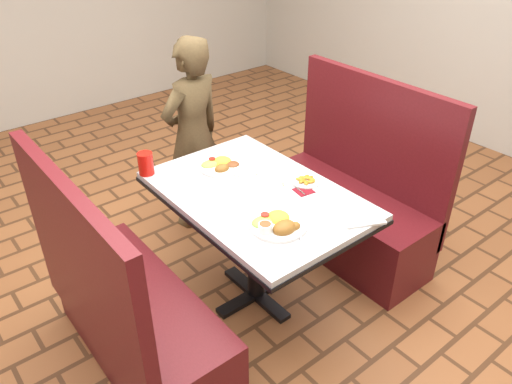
# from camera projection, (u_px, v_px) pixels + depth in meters

# --- Properties ---
(dining_table) EXTENTS (0.81, 1.21, 0.75)m
(dining_table) POSITION_uv_depth(u_px,v_px,m) (256.00, 207.00, 2.73)
(dining_table) COLOR silver
(dining_table) RESTS_ON ground
(booth_bench_left) EXTENTS (0.47, 1.20, 1.17)m
(booth_bench_left) POSITION_uv_depth(u_px,v_px,m) (131.00, 317.00, 2.48)
(booth_bench_left) COLOR #5A1419
(booth_bench_left) RESTS_ON ground
(booth_bench_right) EXTENTS (0.47, 1.20, 1.17)m
(booth_bench_right) POSITION_uv_depth(u_px,v_px,m) (349.00, 206.00, 3.33)
(booth_bench_right) COLOR #5A1419
(booth_bench_right) RESTS_ON ground
(diner_person) EXTENTS (0.55, 0.41, 1.37)m
(diner_person) POSITION_uv_depth(u_px,v_px,m) (193.00, 136.00, 3.43)
(diner_person) COLOR brown
(diner_person) RESTS_ON ground
(near_dinner_plate) EXTENTS (0.28, 0.28, 0.09)m
(near_dinner_plate) POSITION_uv_depth(u_px,v_px,m) (278.00, 222.00, 2.39)
(near_dinner_plate) COLOR white
(near_dinner_plate) RESTS_ON dining_table
(far_dinner_plate) EXTENTS (0.27, 0.27, 0.07)m
(far_dinner_plate) POSITION_uv_depth(u_px,v_px,m) (221.00, 163.00, 2.91)
(far_dinner_plate) COLOR white
(far_dinner_plate) RESTS_ON dining_table
(plantain_plate) EXTENTS (0.16, 0.16, 0.02)m
(plantain_plate) POSITION_uv_depth(u_px,v_px,m) (306.00, 181.00, 2.76)
(plantain_plate) COLOR white
(plantain_plate) RESTS_ON dining_table
(maroon_napkin) EXTENTS (0.11, 0.11, 0.00)m
(maroon_napkin) POSITION_uv_depth(u_px,v_px,m) (304.00, 191.00, 2.69)
(maroon_napkin) COLOR maroon
(maroon_napkin) RESTS_ON dining_table
(spoon_utensil) EXTENTS (0.03, 0.12, 0.00)m
(spoon_utensil) POSITION_uv_depth(u_px,v_px,m) (299.00, 190.00, 2.69)
(spoon_utensil) COLOR silver
(spoon_utensil) RESTS_ON dining_table
(red_tumbler) EXTENTS (0.09, 0.09, 0.13)m
(red_tumbler) POSITION_uv_depth(u_px,v_px,m) (146.00, 164.00, 2.82)
(red_tumbler) COLOR red
(red_tumbler) RESTS_ON dining_table
(paper_napkin) EXTENTS (0.25, 0.23, 0.01)m
(paper_napkin) POSITION_uv_depth(u_px,v_px,m) (361.00, 217.00, 2.47)
(paper_napkin) COLOR silver
(paper_napkin) RESTS_ON dining_table
(knife_utensil) EXTENTS (0.05, 0.19, 0.00)m
(knife_utensil) POSITION_uv_depth(u_px,v_px,m) (288.00, 226.00, 2.40)
(knife_utensil) COLOR silver
(knife_utensil) RESTS_ON dining_table
(fork_utensil) EXTENTS (0.09, 0.15, 0.00)m
(fork_utensil) POSITION_uv_depth(u_px,v_px,m) (298.00, 230.00, 2.36)
(fork_utensil) COLOR #B9B9BD
(fork_utensil) RESTS_ON dining_table
(lettuce_shreds) EXTENTS (0.28, 0.32, 0.00)m
(lettuce_shreds) POSITION_uv_depth(u_px,v_px,m) (255.00, 185.00, 2.74)
(lettuce_shreds) COLOR #94BE4C
(lettuce_shreds) RESTS_ON dining_table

